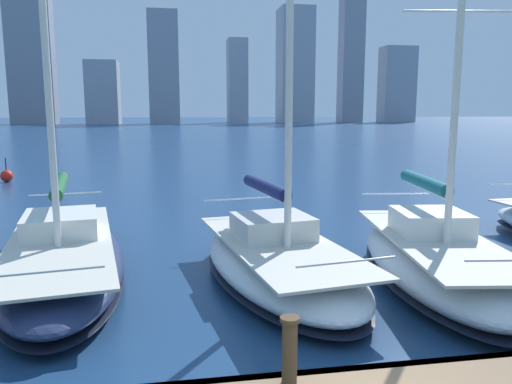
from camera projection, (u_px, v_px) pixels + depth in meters
city_skyline at (166, 64)px, 157.53m from camera, size 164.20×22.18×51.47m
sailboat_teal at (435, 258)px, 11.82m from camera, size 3.73×7.71×9.49m
sailboat_navy at (278, 259)px, 11.92m from camera, size 4.01×7.61×11.02m
sailboat_forest at (61, 255)px, 12.35m from camera, size 4.30×9.48×11.92m
mooring_post at (290, 349)px, 6.45m from camera, size 0.26×0.26×0.91m
channel_buoy at (7, 176)px, 29.02m from camera, size 0.70×0.70×1.40m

